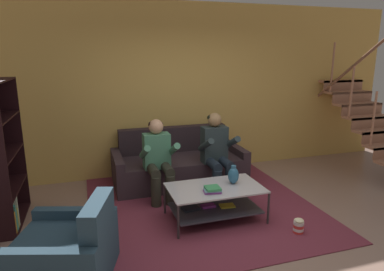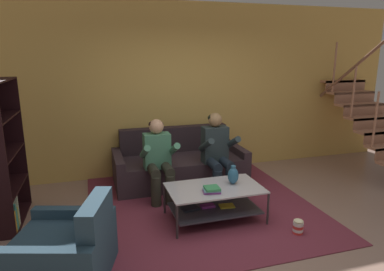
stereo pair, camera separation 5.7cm
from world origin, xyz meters
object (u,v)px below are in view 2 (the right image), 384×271
object	(u,v)px
couch	(179,165)
vase	(233,175)
person_seated_left	(159,157)
person_seated_right	(217,150)
coffee_table	(214,198)
book_stack	(212,190)
armchair	(66,253)
popcorn_tub	(298,227)

from	to	relation	value
couch	vase	size ratio (longest dim) A/B	8.70
person_seated_left	person_seated_right	distance (m)	0.90
coffee_table	person_seated_right	bearing A→B (deg)	66.88
person_seated_right	vase	bearing A→B (deg)	-96.80
person_seated_right	coffee_table	xyz separation A→B (m)	(-0.37, -0.87, -0.36)
person_seated_left	vase	bearing A→B (deg)	-45.64
book_stack	armchair	world-z (taller)	armchair
armchair	couch	bearing A→B (deg)	52.26
person_seated_right	vase	size ratio (longest dim) A/B	4.97
coffee_table	popcorn_tub	world-z (taller)	coffee_table
person_seated_right	book_stack	xyz separation A→B (m)	(-0.46, -1.01, -0.18)
person_seated_left	person_seated_right	world-z (taller)	person_seated_right
person_seated_left	book_stack	distance (m)	1.11
book_stack	armchair	xyz separation A→B (m)	(-1.65, -0.57, -0.20)
couch	book_stack	xyz separation A→B (m)	(-0.01, -1.57, 0.19)
person_seated_left	book_stack	size ratio (longest dim) A/B	4.96
couch	book_stack	size ratio (longest dim) A/B	9.04
coffee_table	vase	size ratio (longest dim) A/B	4.89
coffee_table	vase	world-z (taller)	vase
couch	vase	xyz separation A→B (m)	(0.35, -1.38, 0.27)
coffee_table	book_stack	xyz separation A→B (m)	(-0.08, -0.14, 0.18)
coffee_table	vase	xyz separation A→B (m)	(0.27, 0.05, 0.26)
person_seated_left	person_seated_right	xyz separation A→B (m)	(0.90, 0.00, 0.02)
coffee_table	book_stack	bearing A→B (deg)	-120.66
book_stack	popcorn_tub	size ratio (longest dim) A/B	1.26
couch	armchair	bearing A→B (deg)	-127.74
person_seated_right	vase	distance (m)	0.83
coffee_table	book_stack	distance (m)	0.24
couch	person_seated_left	size ratio (longest dim) A/B	1.82
person_seated_left	armchair	size ratio (longest dim) A/B	1.08
person_seated_right	popcorn_tub	bearing A→B (deg)	-73.47
person_seated_right	armchair	distance (m)	2.66
armchair	popcorn_tub	distance (m)	2.56
popcorn_tub	couch	bearing A→B (deg)	113.53
person_seated_left	coffee_table	bearing A→B (deg)	-58.62
vase	book_stack	size ratio (longest dim) A/B	1.04
person_seated_left	vase	distance (m)	1.15
person_seated_left	couch	bearing A→B (deg)	51.19
couch	armchair	xyz separation A→B (m)	(-1.65, -2.14, -0.01)
book_stack	couch	bearing A→B (deg)	89.78
couch	armchair	size ratio (longest dim) A/B	1.96
armchair	person_seated_right	bearing A→B (deg)	36.95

